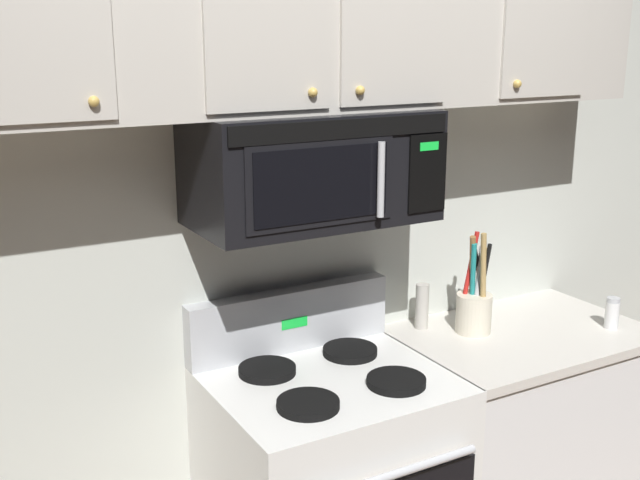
{
  "coord_description": "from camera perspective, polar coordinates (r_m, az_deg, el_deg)",
  "views": [
    {
      "loc": [
        -1.17,
        -1.58,
        1.98
      ],
      "look_at": [
        0.0,
        0.49,
        1.35
      ],
      "focal_mm": 43.64,
      "sensor_mm": 36.0,
      "label": 1
    }
  ],
  "objects": [
    {
      "name": "pepper_mill",
      "position": [
        2.97,
        7.49,
        -4.84
      ],
      "size": [
        0.05,
        0.05,
        0.17
      ],
      "primitive_type": "cylinder",
      "color": "#B7B2A8",
      "rests_on": "counter_segment"
    },
    {
      "name": "over_range_microwave",
      "position": [
        2.45,
        -0.59,
        5.35
      ],
      "size": [
        0.76,
        0.43,
        0.35
      ],
      "color": "black"
    },
    {
      "name": "salt_shaker",
      "position": [
        3.15,
        20.63,
        -5.03
      ],
      "size": [
        0.05,
        0.05,
        0.12
      ],
      "color": "white",
      "rests_on": "counter_segment"
    },
    {
      "name": "back_wall",
      "position": [
        2.72,
        -3.13,
        1.42
      ],
      "size": [
        5.2,
        0.1,
        2.7
      ],
      "primitive_type": "cube",
      "color": "silver",
      "rests_on": "ground_plane"
    },
    {
      "name": "utensil_crock_cream",
      "position": [
        2.95,
        11.26,
        -4.67
      ],
      "size": [
        0.14,
        0.13,
        0.39
      ],
      "color": "beige",
      "rests_on": "counter_segment"
    },
    {
      "name": "upper_cabinets",
      "position": [
        2.45,
        -0.98,
        15.9
      ],
      "size": [
        2.5,
        0.36,
        0.55
      ],
      "color": "#BCB7AD"
    },
    {
      "name": "counter_segment",
      "position": [
        3.23,
        14.04,
        -13.89
      ],
      "size": [
        0.93,
        0.65,
        0.9
      ],
      "color": "silver",
      "rests_on": "ground_plane"
    }
  ]
}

